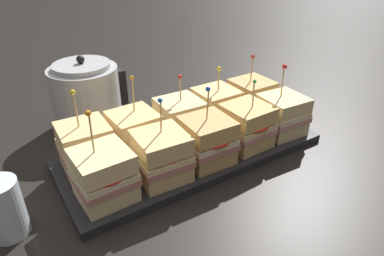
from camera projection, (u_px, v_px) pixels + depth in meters
ground_plane at (192, 154)px, 0.80m from camera, size 6.00×6.00×0.00m
serving_platter at (192, 151)px, 0.79m from camera, size 0.59×0.24×0.02m
sandwich_front_far_left at (104, 175)px, 0.62m from camera, size 0.11×0.11×0.18m
sandwich_front_left at (161, 156)px, 0.67m from camera, size 0.11×0.11×0.17m
sandwich_front_center at (207, 140)px, 0.72m from camera, size 0.10×0.11×0.17m
sandwich_front_right at (247, 126)px, 0.78m from camera, size 0.10×0.11×0.16m
sandwich_front_far_right at (282, 114)px, 0.83m from camera, size 0.11×0.11×0.17m
sandwich_back_far_left at (86, 147)px, 0.70m from camera, size 0.10×0.11×0.18m
sandwich_back_left at (134, 133)px, 0.75m from camera, size 0.11×0.11×0.18m
sandwich_back_center at (180, 120)px, 0.80m from camera, size 0.11×0.11×0.16m
sandwich_back_right at (216, 108)px, 0.86m from camera, size 0.10×0.10×0.16m
sandwich_back_far_right at (251, 98)px, 0.91m from camera, size 0.10×0.10×0.17m
kettle_steel at (87, 96)px, 0.88m from camera, size 0.19×0.17×0.19m
drinking_glass at (4, 209)px, 0.56m from camera, size 0.06×0.06×0.11m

